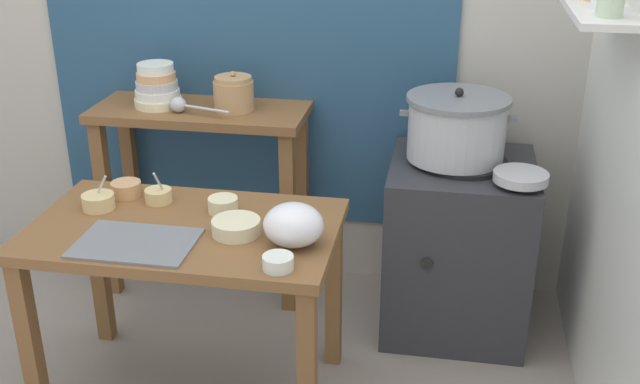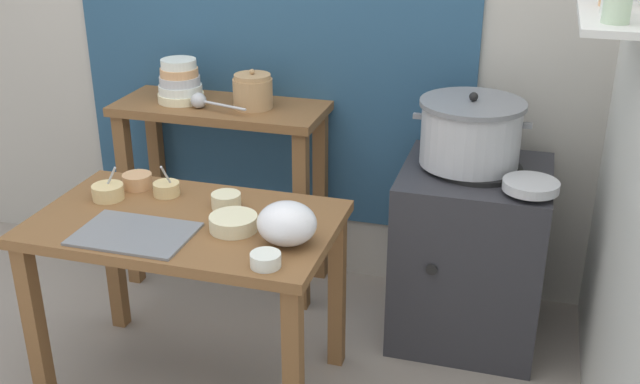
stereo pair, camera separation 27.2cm
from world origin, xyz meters
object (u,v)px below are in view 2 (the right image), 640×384
Objects in this scene: serving_tray at (135,234)px; prep_bowl_1 at (166,188)px; stove_block at (470,253)px; prep_bowl_4 at (137,180)px; prep_bowl_3 at (108,191)px; back_shelf_table at (223,150)px; steamer_pot at (471,132)px; wide_pan at (531,186)px; prep_table at (187,246)px; clay_pot at (253,91)px; bowl_stack_enamel at (180,83)px; ladle at (201,101)px; plastic_bag at (287,223)px; prep_bowl_0 at (233,223)px; prep_bowl_2 at (226,200)px; prep_bowl_5 at (266,259)px.

prep_bowl_1 is (-0.05, 0.35, 0.02)m from serving_tray.
stove_block reaches higher than prep_bowl_4.
prep_bowl_3 is at bearing -156.30° from stove_block.
back_shelf_table reaches higher than prep_bowl_3.
steamer_pot reaches higher than wide_pan.
steamer_pot reaches higher than prep_bowl_4.
prep_bowl_4 is (-0.30, 0.21, 0.14)m from prep_table.
steamer_pot is at bearing -6.45° from clay_pot.
steamer_pot is at bearing -5.54° from back_shelf_table.
bowl_stack_enamel reaches higher than prep_bowl_1.
steamer_pot is 1.37m from serving_tray.
steamer_pot is 1.63× the size of ladle.
ladle is at bearing 99.39° from prep_bowl_1.
prep_bowl_3 is (-0.36, 0.08, 0.14)m from prep_table.
bowl_stack_enamel is 1.03× the size of plastic_bag.
clay_pot is 0.67m from prep_bowl_1.
bowl_stack_enamel reaches higher than wide_pan.
prep_bowl_0 is (0.24, -0.83, -0.23)m from clay_pot.
prep_bowl_0 is 1.26× the size of prep_bowl_1.
clay_pot is 0.86× the size of plastic_bag.
prep_bowl_2 is (0.27, -0.04, 0.00)m from prep_bowl_1.
wide_pan is 1.39m from prep_bowl_1.
plastic_bag is (0.45, -0.87, -0.18)m from clay_pot.
bowl_stack_enamel is 0.64m from prep_bowl_4.
prep_bowl_5 is at bearing -67.42° from clay_pot.
prep_table is 1.15× the size of back_shelf_table.
stove_block is at bearing 23.70° from prep_bowl_3.
clay_pot is 0.84× the size of wide_pan.
ladle is 0.71m from prep_bowl_2.
ladle reaches higher than prep_bowl_5.
ladle is (-1.23, 0.05, 0.55)m from stove_block.
prep_table is 0.22m from prep_bowl_2.
prep_bowl_3 is (-1.55, -0.40, -0.05)m from wide_pan.
steamer_pot reaches higher than plastic_bag.
back_shelf_table is at bearing 180.00° from clay_pot.
prep_bowl_2 is (0.14, -0.66, -0.22)m from clay_pot.
prep_bowl_3 is at bearing -165.63° from wide_pan.
steamer_pot reaches higher than prep_bowl_5.
clay_pot is (0.16, 0.00, 0.30)m from back_shelf_table.
ladle is 1.36× the size of wide_pan.
prep_bowl_2 is at bearing 145.98° from plastic_bag.
plastic_bag is at bearing -10.74° from prep_bowl_0.
serving_tray is at bearing 171.26° from prep_bowl_5.
prep_bowl_5 reaches higher than serving_tray.
plastic_bag reaches higher than prep_bowl_1.
prep_bowl_5 is (0.30, -0.38, -0.01)m from prep_bowl_2.
clay_pot is at bearing 85.41° from serving_tray.
steamer_pot is 2.23× the size of bowl_stack_enamel.
prep_bowl_0 is (0.20, -0.04, 0.14)m from prep_table.
clay_pot is at bearing 20.09° from ladle.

